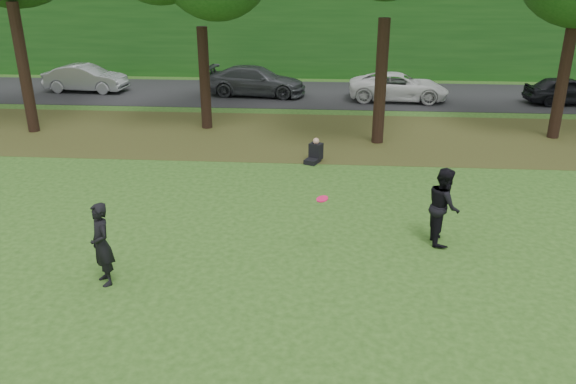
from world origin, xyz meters
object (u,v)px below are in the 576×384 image
object	(u,v)px
player_left	(101,244)
frisbee	(322,199)
seated_person	(315,153)
player_right	(443,206)

from	to	relation	value
player_left	frisbee	xyz separation A→B (m)	(4.55, 1.58, 0.52)
frisbee	seated_person	xyz separation A→B (m)	(-0.37, 6.84, -1.12)
player_right	frisbee	world-z (taller)	player_right
player_left	player_right	distance (m)	7.87
frisbee	seated_person	bearing A→B (deg)	93.07
player_right	seated_person	world-z (taller)	player_right
seated_person	player_right	bearing A→B (deg)	-36.90
player_right	seated_person	size ratio (longest dim) A/B	2.29
player_left	seated_person	world-z (taller)	player_left
player_right	seated_person	xyz separation A→B (m)	(-3.27, 5.91, -0.64)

